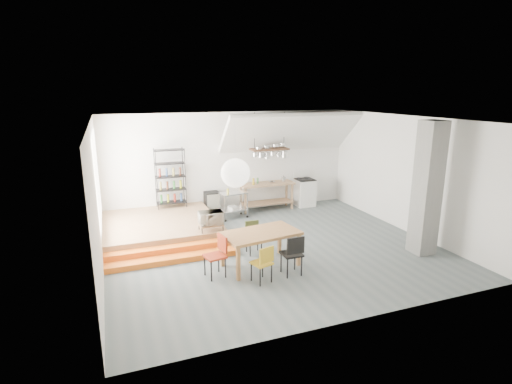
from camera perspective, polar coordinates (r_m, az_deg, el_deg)
name	(u,v)px	position (r m, az deg, el deg)	size (l,w,h in m)	color
floor	(273,248)	(10.15, 2.45, -7.99)	(8.00, 8.00, 0.00)	#566264
wall_back	(231,162)	(12.88, -3.58, 4.23)	(8.00, 0.04, 3.20)	silver
wall_left	(97,202)	(8.93, -21.81, -1.34)	(0.04, 7.00, 3.20)	silver
wall_right	(407,174)	(11.78, 20.76, 2.37)	(0.04, 7.00, 3.20)	silver
ceiling	(274,119)	(9.41, 2.66, 10.34)	(8.00, 7.00, 0.02)	white
slope_ceiling	(290,133)	(12.84, 4.94, 8.46)	(4.40, 1.80, 0.15)	white
window_pane	(97,178)	(10.34, -21.72, 1.85)	(0.02, 2.50, 2.20)	white
platform	(161,227)	(11.30, -13.42, -4.93)	(3.00, 3.00, 0.40)	#916C48
step_lower	(173,259)	(9.55, -11.82, -9.36)	(3.00, 0.35, 0.13)	orange
step_upper	(170,251)	(9.84, -12.16, -8.22)	(3.00, 0.35, 0.27)	orange
concrete_column	(427,189)	(10.24, 23.27, 0.44)	(0.50, 0.50, 3.20)	slate
kitchen_counter	(267,191)	(13.12, 1.53, 0.09)	(1.80, 0.60, 0.91)	#916C48
stove	(304,192)	(13.74, 6.94, 0.02)	(0.60, 0.60, 1.18)	white
pot_rack	(270,152)	(12.66, 2.08, 5.80)	(1.20, 0.50, 1.43)	#442A1B
wire_shelving	(170,177)	(12.22, -12.14, 2.08)	(0.88, 0.38, 1.80)	black
microwave_shelf	(211,225)	(10.21, -6.46, -4.66)	(0.60, 0.40, 0.16)	#916C48
paper_lantern	(235,173)	(8.23, -2.96, 2.72)	(0.60, 0.60, 0.60)	white
dining_table	(261,236)	(8.91, 0.65, -6.28)	(1.81, 1.19, 0.80)	#976037
chair_mustard	(263,261)	(8.23, 1.08, -9.83)	(0.46, 0.46, 0.81)	gold
chair_black	(293,252)	(8.56, 5.32, -8.52)	(0.41, 0.41, 0.90)	black
chair_olive	(253,234)	(9.71, -0.42, -6.05)	(0.37, 0.37, 0.79)	#4C5729
chair_red	(218,252)	(8.55, -5.47, -8.56)	(0.48, 0.48, 0.90)	#AD3218
rolling_cart	(233,202)	(12.30, -3.27, -1.37)	(0.90, 0.61, 0.82)	silver
mini_fridge	(212,204)	(12.68, -6.28, -1.66)	(0.45, 0.45, 0.76)	black
microwave	(211,218)	(10.15, -6.49, -3.69)	(0.59, 0.40, 0.32)	beige
bowl	(272,182)	(13.07, 2.30, 1.42)	(0.20, 0.20, 0.05)	silver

